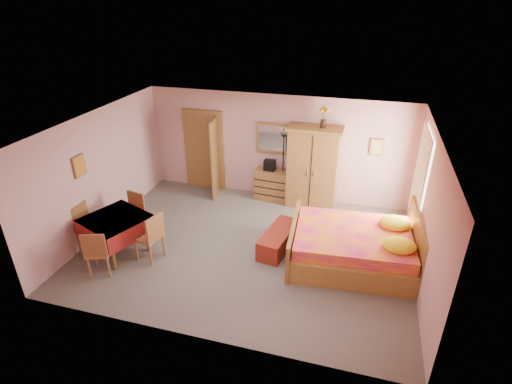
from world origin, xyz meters
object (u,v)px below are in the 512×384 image
(dining_table, at_px, (118,235))
(sunflower_vase, at_px, (324,117))
(wall_mirror, at_px, (275,138))
(chest_of_drawers, at_px, (272,185))
(chair_north, at_px, (132,216))
(chair_west, at_px, (90,228))
(bench, at_px, (279,239))
(chair_south, at_px, (99,251))
(wardrobe, at_px, (313,168))
(chair_east, at_px, (149,236))
(floor_lamp, at_px, (283,168))
(bed, at_px, (353,238))
(stereo, at_px, (270,165))

(dining_table, bearing_deg, sunflower_vase, 40.69)
(wall_mirror, xyz_separation_m, sunflower_vase, (1.16, -0.25, 0.68))
(sunflower_vase, bearing_deg, chest_of_drawers, 178.18)
(chair_north, distance_m, chair_west, 0.86)
(chair_north, bearing_deg, bench, -162.67)
(sunflower_vase, xyz_separation_m, chair_south, (-3.52, -3.69, -1.76))
(wardrobe, distance_m, chair_east, 4.10)
(floor_lamp, distance_m, chair_south, 4.60)
(floor_lamp, relative_size, sunflower_vase, 3.64)
(bed, relative_size, chair_south, 2.52)
(bed, distance_m, chair_south, 4.74)
(wardrobe, xyz_separation_m, bench, (-0.34, -2.04, -0.79))
(dining_table, bearing_deg, wall_mirror, 54.02)
(floor_lamp, bearing_deg, chest_of_drawers, -172.41)
(wall_mirror, height_order, bench, wall_mirror)
(sunflower_vase, bearing_deg, floor_lamp, 175.47)
(stereo, xyz_separation_m, bench, (0.72, -2.09, -0.71))
(chest_of_drawers, height_order, chair_east, chair_east)
(dining_table, height_order, chair_west, chair_west)
(wall_mirror, height_order, floor_lamp, wall_mirror)
(chair_east, bearing_deg, chest_of_drawers, -14.60)
(floor_lamp, distance_m, wardrobe, 0.74)
(wall_mirror, relative_size, dining_table, 0.86)
(sunflower_vase, height_order, chair_east, sunflower_vase)
(sunflower_vase, bearing_deg, wall_mirror, 167.94)
(chair_south, bearing_deg, bench, 9.89)
(chair_west, bearing_deg, wardrobe, 132.60)
(stereo, distance_m, wardrobe, 1.06)
(chair_east, bearing_deg, sunflower_vase, -28.84)
(chair_west, bearing_deg, wall_mirror, 142.85)
(stereo, relative_size, chair_east, 0.28)
(bed, distance_m, chair_east, 3.93)
(chair_west, bearing_deg, chair_east, 96.28)
(wardrobe, xyz_separation_m, chair_north, (-3.46, -2.40, -0.52))
(stereo, distance_m, chair_east, 3.52)
(stereo, relative_size, chair_west, 0.29)
(bed, xyz_separation_m, chair_east, (-3.82, -0.94, -0.05))
(chest_of_drawers, xyz_separation_m, sunflower_vase, (1.16, -0.04, 1.84))
(floor_lamp, distance_m, bed, 2.87)
(chest_of_drawers, height_order, floor_lamp, floor_lamp)
(wall_mirror, bearing_deg, sunflower_vase, -12.03)
(sunflower_vase, distance_m, chair_east, 4.52)
(chest_of_drawers, xyz_separation_m, wall_mirror, (0.00, 0.21, 1.16))
(chair_east, bearing_deg, bed, -61.71)
(wall_mirror, relative_size, chair_south, 1.00)
(wall_mirror, xyz_separation_m, chair_south, (-2.36, -3.94, -1.08))
(floor_lamp, bearing_deg, chair_east, -122.33)
(chest_of_drawers, distance_m, chair_north, 3.48)
(chair_north, bearing_deg, sunflower_vase, -135.84)
(bench, bearing_deg, dining_table, -161.54)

